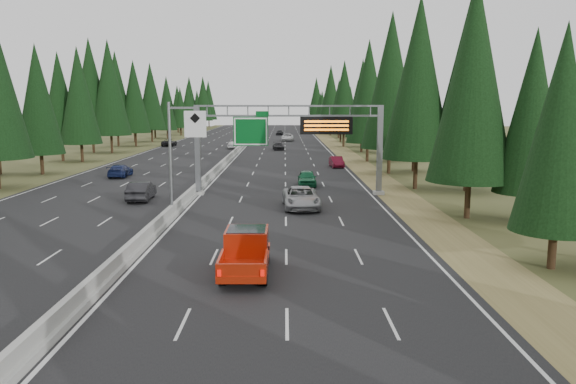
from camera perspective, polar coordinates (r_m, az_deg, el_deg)
The scene contains 19 objects.
road at distance 94.40m, azimuth -5.17°, elevation 4.02°, with size 32.00×260.00×0.08m, color black.
shoulder_right at distance 94.59m, azimuth 5.67°, elevation 4.02°, with size 3.60×260.00×0.06m, color olive.
shoulder_left at distance 97.52m, azimuth -15.67°, elevation 3.88°, with size 3.60×260.00×0.06m, color #3E4621.
median_barrier at distance 94.37m, azimuth -5.17°, elevation 4.25°, with size 0.70×260.00×0.85m.
sign_gantry at distance 48.70m, azimuth 0.83°, elevation 5.76°, with size 16.75×0.98×7.80m.
hov_sign_pole at distance 39.52m, azimuth -11.07°, elevation 4.10°, with size 2.80×0.50×8.00m.
tree_row_right at distance 82.81m, azimuth 9.48°, elevation 9.61°, with size 11.91×243.70×18.67m.
tree_row_left at distance 92.45m, azimuth -19.43°, elevation 9.27°, with size 11.85×243.85×18.83m.
silver_minivan at distance 42.78m, azimuth 1.35°, elevation -0.57°, with size 2.67×5.79×1.61m, color #9FA0A3.
red_pickup at distance 26.78m, azimuth -4.26°, elevation -5.72°, with size 2.11×5.91×1.93m.
car_ahead_green at distance 54.68m, azimuth 1.94°, elevation 1.42°, with size 1.77×4.40×1.50m, color #166239.
car_ahead_dkred at distance 71.37m, azimuth 4.96°, elevation 3.07°, with size 1.44×4.13×1.36m, color maroon.
car_ahead_dkgrey at distance 99.10m, azimuth -1.00°, elevation 4.68°, with size 1.80×4.43×1.28m, color black.
car_ahead_white at distance 124.26m, azimuth -0.04°, elevation 5.58°, with size 2.56×5.54×1.54m, color white.
car_ahead_far at distance 148.33m, azimuth -0.86°, elevation 6.07°, with size 1.63×4.05×1.38m, color black.
car_onc_near at distance 47.87m, azimuth -14.69°, elevation 0.11°, with size 1.64×4.70×1.55m, color black.
car_onc_blue at distance 64.15m, azimuth -16.68°, elevation 2.10°, with size 1.93×4.75×1.38m, color #16214E.
car_onc_white at distance 102.28m, azimuth -5.64°, elevation 4.80°, with size 1.67×4.16×1.42m, color white.
car_onc_far at distance 110.67m, azimuth -11.98°, elevation 4.93°, with size 2.20×4.76×1.32m, color black.
Camera 1 is at (7.92, -13.74, 7.86)m, focal length 35.00 mm.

